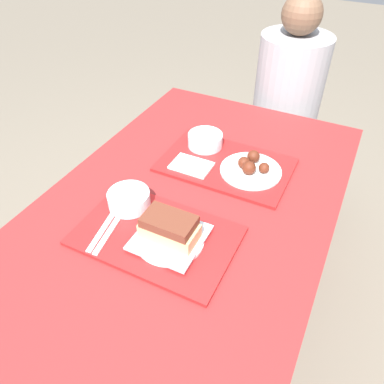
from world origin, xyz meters
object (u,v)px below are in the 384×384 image
at_px(bowl_coleslaw_far, 205,139).
at_px(wings_plate_far, 251,167).
at_px(brisket_sandwich_plate, 170,232).
at_px(person_seated_across, 289,87).
at_px(bowl_coleslaw_near, 129,198).
at_px(tray_near, 156,236).
at_px(tray_far, 226,165).

xyz_separation_m(bowl_coleslaw_far, wings_plate_far, (0.21, -0.07, -0.01)).
distance_m(brisket_sandwich_plate, person_seated_across, 1.11).
bearing_deg(bowl_coleslaw_far, bowl_coleslaw_near, -99.64).
xyz_separation_m(tray_near, brisket_sandwich_plate, (0.05, -0.00, 0.04)).
bearing_deg(bowl_coleslaw_near, tray_far, 61.35).
height_order(tray_near, tray_far, same).
relative_size(brisket_sandwich_plate, wings_plate_far, 0.92).
xyz_separation_m(bowl_coleslaw_far, person_seated_across, (0.15, 0.63, -0.02)).
distance_m(brisket_sandwich_plate, bowl_coleslaw_far, 0.49).
distance_m(tray_near, bowl_coleslaw_far, 0.48).
height_order(bowl_coleslaw_far, person_seated_across, person_seated_across).
bearing_deg(wings_plate_far, tray_near, -109.18).
bearing_deg(person_seated_across, tray_near, -94.27).
bearing_deg(bowl_coleslaw_far, wings_plate_far, -19.23).
bearing_deg(tray_near, bowl_coleslaw_far, 98.05).
bearing_deg(wings_plate_far, tray_far, 178.72).
xyz_separation_m(brisket_sandwich_plate, wings_plate_far, (0.09, 0.40, -0.02)).
height_order(tray_near, brisket_sandwich_plate, brisket_sandwich_plate).
bearing_deg(tray_near, bowl_coleslaw_near, 152.77).
height_order(tray_near, person_seated_across, person_seated_across).
distance_m(bowl_coleslaw_near, person_seated_across, 1.06).
distance_m(bowl_coleslaw_far, wings_plate_far, 0.22).
bearing_deg(person_seated_across, bowl_coleslaw_far, -103.40).
height_order(brisket_sandwich_plate, bowl_coleslaw_far, brisket_sandwich_plate).
relative_size(bowl_coleslaw_near, brisket_sandwich_plate, 0.67).
distance_m(tray_far, brisket_sandwich_plate, 0.41).
relative_size(tray_near, brisket_sandwich_plate, 2.33).
height_order(bowl_coleslaw_near, brisket_sandwich_plate, brisket_sandwich_plate).
distance_m(tray_near, person_seated_across, 1.11).
height_order(tray_far, person_seated_across, person_seated_across).
bearing_deg(brisket_sandwich_plate, bowl_coleslaw_far, 103.42).
bearing_deg(wings_plate_far, brisket_sandwich_plate, -103.01).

